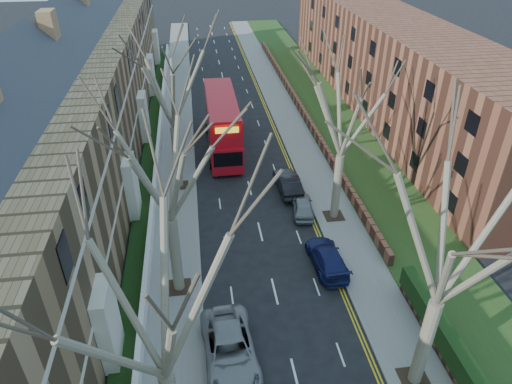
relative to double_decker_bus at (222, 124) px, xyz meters
name	(u,v)px	position (x,y,z in m)	size (l,w,h in m)	color
pavement_left	(177,131)	(-4.43, 4.35, -2.39)	(3.00, 102.00, 0.12)	slate
pavement_right	(291,125)	(7.57, 4.35, -2.39)	(3.00, 102.00, 0.12)	slate
terrace_left	(74,116)	(-12.07, -3.65, 3.09)	(9.70, 78.00, 13.60)	olive
flats_right	(387,63)	(19.03, 8.35, 2.54)	(13.97, 54.00, 10.00)	brown
front_wall_left	(157,164)	(-6.08, -3.65, -1.83)	(0.30, 78.00, 1.00)	white
grass_verge_right	(333,121)	(12.07, 4.35, -2.30)	(6.00, 102.00, 0.06)	#243E16
tree_left_mid	(152,291)	(-4.13, -28.65, 7.11)	(10.50, 10.50, 14.71)	brown
tree_left_far	(163,154)	(-4.13, -18.65, 6.80)	(10.15, 10.15, 14.22)	brown
tree_left_dist	(168,73)	(-4.13, -6.65, 7.11)	(10.50, 10.50, 14.71)	brown
tree_right_mid	(460,224)	(7.27, -26.65, 7.11)	(10.50, 10.50, 14.71)	brown
tree_right_far	(347,99)	(7.27, -12.65, 6.80)	(10.15, 10.15, 14.22)	brown
double_decker_bus	(222,124)	(0.00, 0.00, 0.00)	(3.02, 11.92, 4.95)	#B60D17
car_left_far	(230,349)	(-1.54, -24.16, -1.66)	(2.60, 5.65, 1.57)	gray
car_right_near	(327,258)	(5.27, -17.87, -1.76)	(1.91, 4.71, 1.37)	#171D52
car_right_mid	(303,206)	(5.07, -11.78, -1.81)	(1.50, 3.72, 1.27)	gray
car_right_far	(288,183)	(4.58, -8.50, -1.70)	(1.59, 4.55, 1.50)	black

